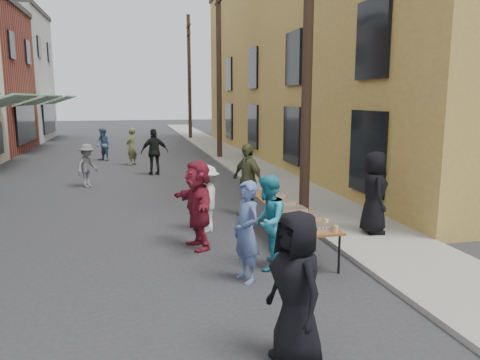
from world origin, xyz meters
name	(u,v)px	position (x,y,z in m)	size (l,w,h in m)	color
ground	(138,268)	(0.00, 0.00, 0.00)	(120.00, 120.00, 0.00)	#28282B
sidewalk	(233,157)	(5.00, 15.00, 0.05)	(2.20, 60.00, 0.10)	gray
building_ochre	(356,58)	(11.10, 14.00, 5.00)	(10.00, 28.00, 10.00)	#A87D3C
utility_pole_near	(308,37)	(4.30, 3.00, 4.50)	(0.26, 0.26, 9.00)	#2D2116
utility_pole_mid	(219,68)	(4.30, 15.00, 4.50)	(0.26, 0.26, 9.00)	#2D2116
utility_pole_far	(189,78)	(4.30, 27.00, 4.50)	(0.26, 0.26, 9.00)	#2D2116
serving_table	(288,210)	(3.12, 0.82, 0.71)	(0.70, 4.00, 0.75)	brown
catering_tray_sausage	(319,227)	(3.12, -0.83, 0.79)	(0.50, 0.33, 0.08)	maroon
catering_tray_foil_b	(306,218)	(3.12, -0.18, 0.79)	(0.50, 0.33, 0.08)	#B2B2B7
catering_tray_buns	(293,209)	(3.12, 0.52, 0.79)	(0.50, 0.33, 0.08)	tan
catering_tray_foil_d	(282,202)	(3.12, 1.22, 0.79)	(0.50, 0.33, 0.08)	#B2B2B7
catering_tray_buns_end	(273,196)	(3.12, 1.92, 0.79)	(0.50, 0.33, 0.08)	tan
condiment_jar_a	(314,233)	(2.90, -1.13, 0.79)	(0.07, 0.07, 0.08)	#A57F26
condiment_jar_b	(311,231)	(2.90, -1.03, 0.79)	(0.07, 0.07, 0.08)	#A57F26
condiment_jar_c	(309,229)	(2.90, -0.93, 0.79)	(0.07, 0.07, 0.08)	#A57F26
cup_stack	(336,229)	(3.32, -1.08, 0.81)	(0.08, 0.08, 0.12)	tan
guest_front_a	(296,288)	(1.73, -3.51, 0.90)	(0.88, 0.57, 1.80)	black
guest_front_b	(247,232)	(1.76, -1.03, 0.85)	(0.62, 0.41, 1.70)	#4F6399
guest_front_c	(268,222)	(2.27, -0.52, 0.85)	(0.82, 0.64, 1.69)	teal
guest_front_d	(207,198)	(1.60, 2.08, 0.77)	(0.99, 0.57, 1.53)	silver
guest_front_e	(247,180)	(2.84, 3.27, 0.94)	(1.10, 0.46, 1.88)	#565D36
guest_queue_back	(198,205)	(1.23, 0.91, 0.90)	(1.67, 0.53, 1.81)	maroon
server	(374,192)	(5.07, 0.81, 1.00)	(0.88, 0.57, 1.80)	black
passerby_left	(87,166)	(-1.55, 8.41, 0.74)	(0.96, 0.55, 1.48)	slate
passerby_mid	(155,152)	(0.84, 10.49, 0.92)	(1.08, 0.45, 1.84)	black
passerby_right	(132,147)	(-0.05, 13.51, 0.86)	(0.62, 0.41, 1.71)	#5B6239
passerby_far	(103,144)	(-1.38, 15.38, 0.81)	(0.78, 0.61, 1.61)	#456387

